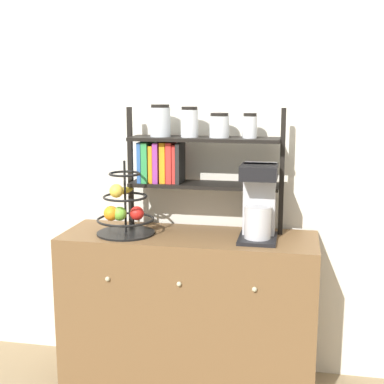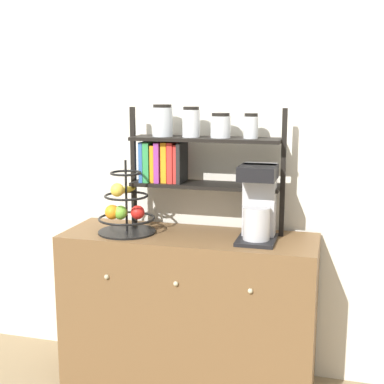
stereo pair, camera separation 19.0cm
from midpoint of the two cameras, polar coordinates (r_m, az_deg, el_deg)
The scene contains 5 objects.
wall_back at distance 2.92m, azimuth 2.92°, elevation 5.84°, with size 7.00×0.05×2.60m, color silver.
sideboard at distance 2.88m, azimuth 1.58°, elevation -12.54°, with size 1.31×0.46×0.82m.
coffee_maker at distance 2.64m, azimuth 9.14°, elevation -1.14°, with size 0.19×0.24×0.38m.
fruit_stand at distance 2.76m, azimuth -5.22°, elevation -1.93°, with size 0.30×0.30×0.38m.
shelf_hutch at distance 2.78m, azimuth 1.49°, elevation 4.37°, with size 0.82×0.20×0.66m.
Camera 2 is at (0.72, -2.33, 1.55)m, focal length 50.00 mm.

